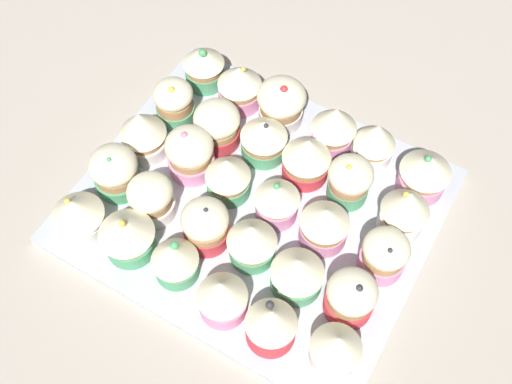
# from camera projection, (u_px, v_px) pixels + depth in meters

# --- Properties ---
(ground_plane) EXTENTS (1.80, 1.80, 0.03)m
(ground_plane) POSITION_uv_depth(u_px,v_px,m) (256.00, 214.00, 0.82)
(ground_plane) COLOR #B2A899
(baking_tray) EXTENTS (0.44, 0.37, 0.01)m
(baking_tray) POSITION_uv_depth(u_px,v_px,m) (256.00, 206.00, 0.80)
(baking_tray) COLOR silver
(baking_tray) RESTS_ON ground_plane
(cupcake_0) EXTENTS (0.07, 0.07, 0.07)m
(cupcake_0) POSITION_uv_depth(u_px,v_px,m) (425.00, 172.00, 0.78)
(cupcake_0) COLOR pink
(cupcake_0) RESTS_ON baking_tray
(cupcake_1) EXTENTS (0.06, 0.06, 0.07)m
(cupcake_1) POSITION_uv_depth(u_px,v_px,m) (375.00, 142.00, 0.80)
(cupcake_1) COLOR white
(cupcake_1) RESTS_ON baking_tray
(cupcake_2) EXTENTS (0.06, 0.06, 0.08)m
(cupcake_2) POSITION_uv_depth(u_px,v_px,m) (334.00, 126.00, 0.81)
(cupcake_2) COLOR pink
(cupcake_2) RESTS_ON baking_tray
(cupcake_3) EXTENTS (0.07, 0.07, 0.07)m
(cupcake_3) POSITION_uv_depth(u_px,v_px,m) (281.00, 103.00, 0.84)
(cupcake_3) COLOR white
(cupcake_3) RESTS_ON baking_tray
(cupcake_4) EXTENTS (0.06, 0.06, 0.07)m
(cupcake_4) POSITION_uv_depth(u_px,v_px,m) (240.00, 85.00, 0.85)
(cupcake_4) COLOR pink
(cupcake_4) RESTS_ON baking_tray
(cupcake_5) EXTENTS (0.06, 0.06, 0.07)m
(cupcake_5) POSITION_uv_depth(u_px,v_px,m) (204.00, 65.00, 0.87)
(cupcake_5) COLOR #4C9E6B
(cupcake_5) RESTS_ON baking_tray
(cupcake_6) EXTENTS (0.06, 0.06, 0.08)m
(cupcake_6) POSITION_uv_depth(u_px,v_px,m) (405.00, 210.00, 0.75)
(cupcake_6) COLOR white
(cupcake_6) RESTS_ON baking_tray
(cupcake_7) EXTENTS (0.06, 0.06, 0.07)m
(cupcake_7) POSITION_uv_depth(u_px,v_px,m) (350.00, 180.00, 0.77)
(cupcake_7) COLOR #4C9E6B
(cupcake_7) RESTS_ON baking_tray
(cupcake_8) EXTENTS (0.06, 0.06, 0.07)m
(cupcake_8) POSITION_uv_depth(u_px,v_px,m) (307.00, 157.00, 0.79)
(cupcake_8) COLOR #D1333D
(cupcake_8) RESTS_ON baking_tray
(cupcake_9) EXTENTS (0.06, 0.06, 0.07)m
(cupcake_9) POSITION_uv_depth(u_px,v_px,m) (264.00, 137.00, 0.81)
(cupcake_9) COLOR #4C9E6B
(cupcake_9) RESTS_ON baking_tray
(cupcake_10) EXTENTS (0.06, 0.06, 0.07)m
(cupcake_10) POSITION_uv_depth(u_px,v_px,m) (217.00, 125.00, 0.82)
(cupcake_10) COLOR #D1333D
(cupcake_10) RESTS_ON baking_tray
(cupcake_11) EXTENTS (0.05, 0.05, 0.07)m
(cupcake_11) POSITION_uv_depth(u_px,v_px,m) (174.00, 102.00, 0.84)
(cupcake_11) COLOR #4C9E6B
(cupcake_11) RESTS_ON baking_tray
(cupcake_12) EXTENTS (0.06, 0.06, 0.07)m
(cupcake_12) POSITION_uv_depth(u_px,v_px,m) (383.00, 256.00, 0.72)
(cupcake_12) COLOR pink
(cupcake_12) RESTS_ON baking_tray
(cupcake_13) EXTENTS (0.06, 0.06, 0.07)m
(cupcake_13) POSITION_uv_depth(u_px,v_px,m) (323.00, 226.00, 0.74)
(cupcake_13) COLOR pink
(cupcake_13) RESTS_ON baking_tray
(cupcake_14) EXTENTS (0.06, 0.06, 0.07)m
(cupcake_14) POSITION_uv_depth(u_px,v_px,m) (279.00, 198.00, 0.76)
(cupcake_14) COLOR pink
(cupcake_14) RESTS_ON baking_tray
(cupcake_15) EXTENTS (0.06, 0.06, 0.07)m
(cupcake_15) POSITION_uv_depth(u_px,v_px,m) (226.00, 178.00, 0.78)
(cupcake_15) COLOR #4C9E6B
(cupcake_15) RESTS_ON baking_tray
(cupcake_16) EXTENTS (0.06, 0.06, 0.08)m
(cupcake_16) POSITION_uv_depth(u_px,v_px,m) (190.00, 153.00, 0.80)
(cupcake_16) COLOR pink
(cupcake_16) RESTS_ON baking_tray
(cupcake_17) EXTENTS (0.06, 0.06, 0.08)m
(cupcake_17) POSITION_uv_depth(u_px,v_px,m) (144.00, 131.00, 0.81)
(cupcake_17) COLOR white
(cupcake_17) RESTS_ON baking_tray
(cupcake_18) EXTENTS (0.06, 0.06, 0.07)m
(cupcake_18) POSITION_uv_depth(u_px,v_px,m) (351.00, 296.00, 0.70)
(cupcake_18) COLOR #D1333D
(cupcake_18) RESTS_ON baking_tray
(cupcake_19) EXTENTS (0.06, 0.06, 0.07)m
(cupcake_19) POSITION_uv_depth(u_px,v_px,m) (297.00, 272.00, 0.71)
(cupcake_19) COLOR #4C9E6B
(cupcake_19) RESTS_ON baking_tray
(cupcake_20) EXTENTS (0.06, 0.06, 0.07)m
(cupcake_20) POSITION_uv_depth(u_px,v_px,m) (252.00, 241.00, 0.73)
(cupcake_20) COLOR #4C9E6B
(cupcake_20) RESTS_ON baking_tray
(cupcake_21) EXTENTS (0.06, 0.06, 0.07)m
(cupcake_21) POSITION_uv_depth(u_px,v_px,m) (206.00, 225.00, 0.74)
(cupcake_21) COLOR #D1333D
(cupcake_21) RESTS_ON baking_tray
(cupcake_22) EXTENTS (0.06, 0.06, 0.06)m
(cupcake_22) POSITION_uv_depth(u_px,v_px,m) (151.00, 198.00, 0.77)
(cupcake_22) COLOR white
(cupcake_22) RESTS_ON baking_tray
(cupcake_23) EXTENTS (0.06, 0.06, 0.07)m
(cupcake_23) POSITION_uv_depth(u_px,v_px,m) (115.00, 171.00, 0.78)
(cupcake_23) COLOR #4C9E6B
(cupcake_23) RESTS_ON baking_tray
(cupcake_24) EXTENTS (0.06, 0.06, 0.07)m
(cupcake_24) POSITION_uv_depth(u_px,v_px,m) (336.00, 348.00, 0.67)
(cupcake_24) COLOR white
(cupcake_24) RESTS_ON baking_tray
(cupcake_25) EXTENTS (0.06, 0.06, 0.08)m
(cupcake_25) POSITION_uv_depth(u_px,v_px,m) (271.00, 323.00, 0.68)
(cupcake_25) COLOR #D1333D
(cupcake_25) RESTS_ON baking_tray
(cupcake_26) EXTENTS (0.06, 0.06, 0.07)m
(cupcake_26) POSITION_uv_depth(u_px,v_px,m) (222.00, 296.00, 0.69)
(cupcake_26) COLOR pink
(cupcake_26) RESTS_ON baking_tray
(cupcake_27) EXTENTS (0.06, 0.06, 0.07)m
(cupcake_27) POSITION_uv_depth(u_px,v_px,m) (175.00, 259.00, 0.72)
(cupcake_27) COLOR #4C9E6B
(cupcake_27) RESTS_ON baking_tray
(cupcake_28) EXTENTS (0.07, 0.07, 0.08)m
(cupcake_28) POSITION_uv_depth(u_px,v_px,m) (126.00, 233.00, 0.73)
(cupcake_28) COLOR #4C9E6B
(cupcake_28) RESTS_ON baking_tray
(cupcake_29) EXTENTS (0.06, 0.06, 0.07)m
(cupcake_29) POSITION_uv_depth(u_px,v_px,m) (78.00, 215.00, 0.75)
(cupcake_29) COLOR white
(cupcake_29) RESTS_ON baking_tray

